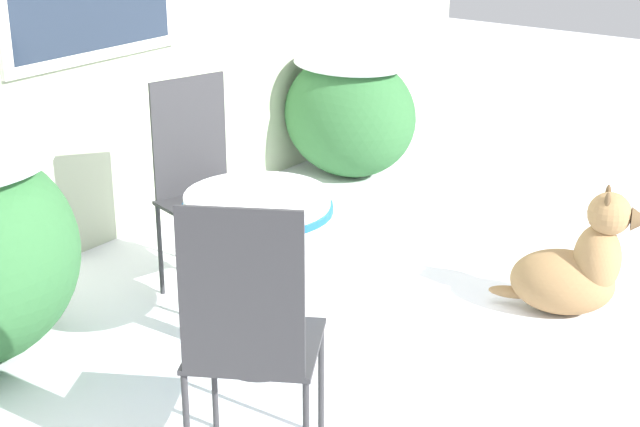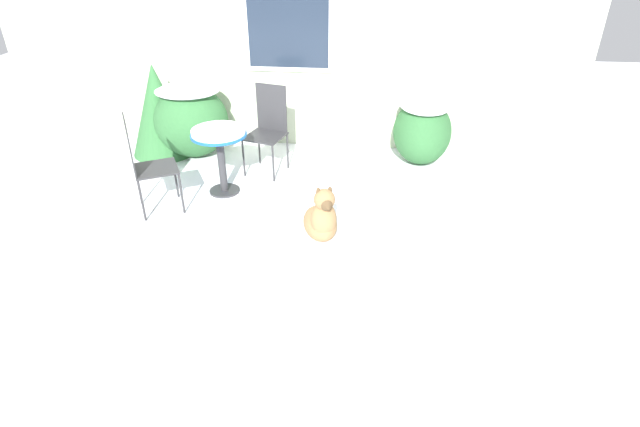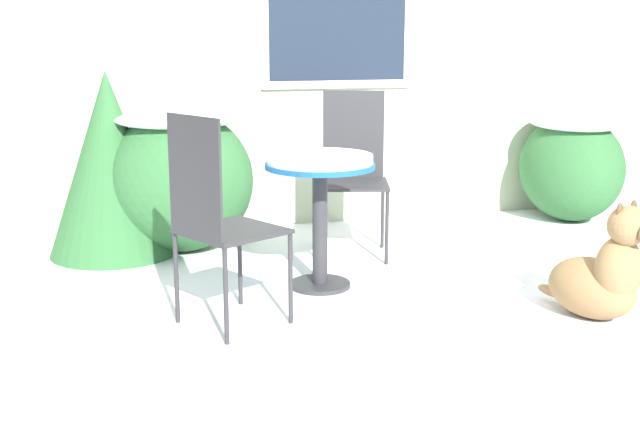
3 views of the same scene
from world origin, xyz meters
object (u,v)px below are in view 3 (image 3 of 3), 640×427
(patio_table, at_px, (320,181))
(patio_chair_far_side, at_px, (216,215))
(patio_chair_near_table, at_px, (354,167))
(dog, at_px, (602,276))

(patio_table, height_order, patio_chair_far_side, patio_chair_far_side)
(patio_table, distance_m, patio_chair_near_table, 0.81)
(patio_chair_far_side, bearing_deg, patio_chair_near_table, -71.17)
(patio_chair_near_table, relative_size, patio_chair_far_side, 1.00)
(patio_table, distance_m, patio_chair_far_side, 0.85)
(dog, bearing_deg, patio_chair_far_side, 148.69)
(patio_table, bearing_deg, dog, -35.82)
(patio_table, distance_m, dog, 1.62)
(dog, bearing_deg, patio_table, 124.50)
(patio_table, xyz_separation_m, dog, (1.28, -0.92, -0.40))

